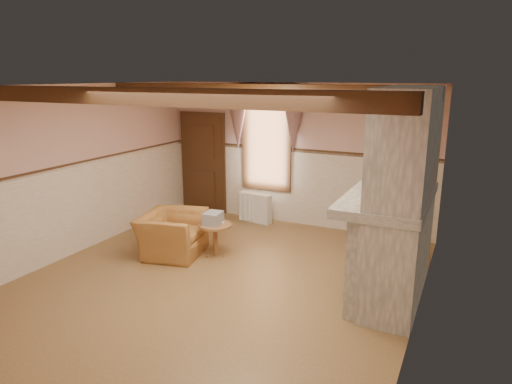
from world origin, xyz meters
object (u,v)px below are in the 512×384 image
at_px(armchair, 172,234).
at_px(radiator, 255,208).
at_px(oil_lamp, 394,178).
at_px(side_table, 215,240).
at_px(mantel_clock, 399,175).
at_px(bowl, 388,193).

bearing_deg(armchair, radiator, -25.34).
relative_size(armchair, oil_lamp, 3.87).
bearing_deg(side_table, radiator, 95.89).
xyz_separation_m(armchair, mantel_clock, (3.47, 0.88, 1.17)).
bearing_deg(radiator, oil_lamp, -22.40).
xyz_separation_m(armchair, radiator, (0.49, 2.17, -0.05)).
height_order(radiator, bowl, bowl).
distance_m(armchair, side_table, 0.74).
relative_size(bowl, mantel_clock, 1.29).
bearing_deg(radiator, mantel_clock, -15.44).
bearing_deg(side_table, armchair, -159.96).
bearing_deg(mantel_clock, armchair, -165.76).
height_order(bowl, mantel_clock, mantel_clock).
bearing_deg(radiator, armchair, -94.65).
relative_size(bowl, oil_lamp, 1.11).
bearing_deg(mantel_clock, oil_lamp, -90.00).
height_order(side_table, mantel_clock, mantel_clock).
distance_m(side_table, bowl, 3.03).
relative_size(armchair, mantel_clock, 4.52).
height_order(radiator, oil_lamp, oil_lamp).
bearing_deg(mantel_clock, side_table, -167.26).
height_order(armchair, side_table, armchair).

